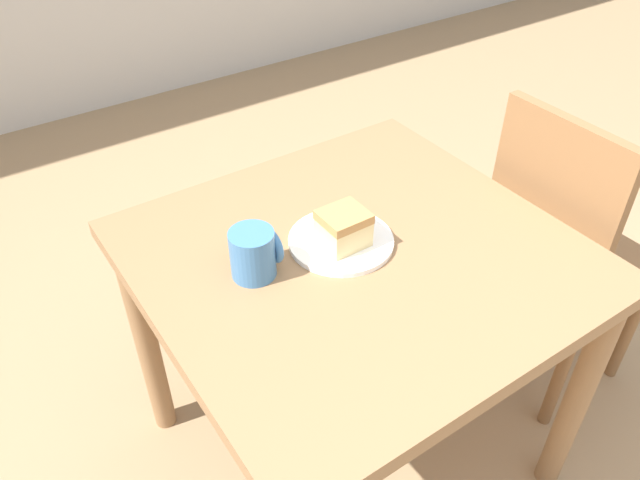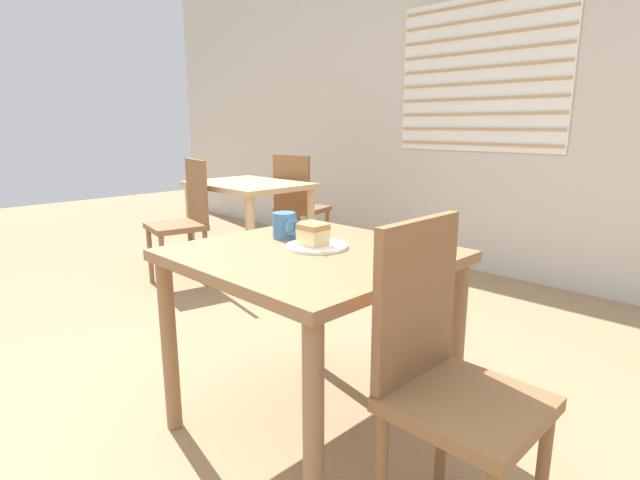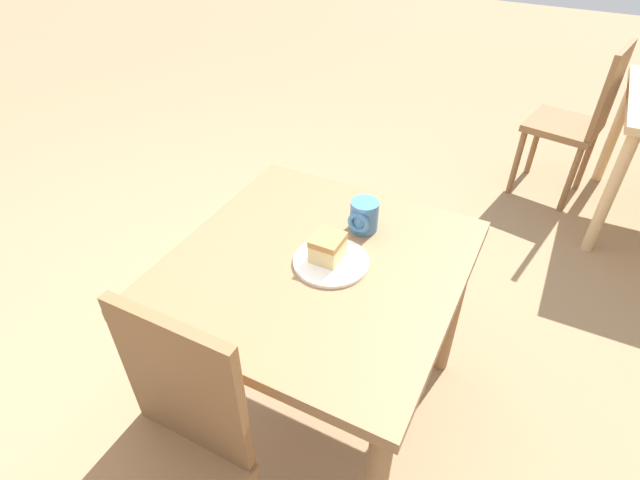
% 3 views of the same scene
% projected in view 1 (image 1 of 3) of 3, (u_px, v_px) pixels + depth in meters
% --- Properties ---
extents(dining_table_near, '(0.89, 0.86, 0.73)m').
position_uv_depth(dining_table_near, '(356.00, 288.00, 1.40)').
color(dining_table_near, olive).
rests_on(dining_table_near, ground_plane).
extents(chair_near_window, '(0.38, 0.38, 0.92)m').
position_uv_depth(chair_near_window, '(561.00, 251.00, 1.69)').
color(chair_near_window, brown).
rests_on(chair_near_window, ground_plane).
extents(plate, '(0.23, 0.23, 0.01)m').
position_uv_depth(plate, '(341.00, 241.00, 1.35)').
color(plate, white).
rests_on(plate, dining_table_near).
extents(cake_slice, '(0.10, 0.09, 0.08)m').
position_uv_depth(cake_slice, '(343.00, 228.00, 1.31)').
color(cake_slice, '#E5CC89').
rests_on(cake_slice, plate).
extents(coffee_mug, '(0.10, 0.09, 0.10)m').
position_uv_depth(coffee_mug, '(255.00, 253.00, 1.24)').
color(coffee_mug, teal).
rests_on(coffee_mug, dining_table_near).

